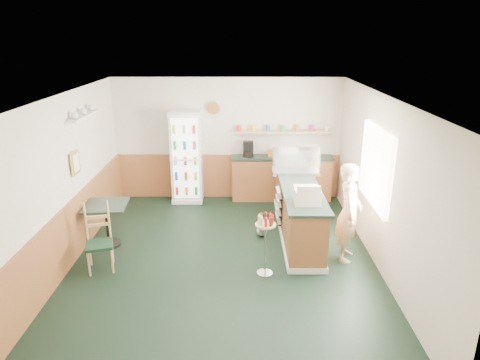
{
  "coord_description": "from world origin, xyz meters",
  "views": [
    {
      "loc": [
        0.31,
        -6.27,
        3.59
      ],
      "look_at": [
        0.28,
        0.6,
        1.22
      ],
      "focal_mm": 32.0,
      "sensor_mm": 36.0,
      "label": 1
    }
  ],
  "objects_px": {
    "drinks_fridge": "(187,157)",
    "cafe_chair": "(100,234)",
    "display_case": "(296,160)",
    "cafe_table": "(107,217)",
    "cash_register": "(307,195)",
    "condiment_stand": "(265,235)",
    "shopkeeper": "(349,213)"
  },
  "relations": [
    {
      "from": "drinks_fridge",
      "to": "condiment_stand",
      "type": "bearing_deg",
      "value": -63.29
    },
    {
      "from": "cafe_chair",
      "to": "drinks_fridge",
      "type": "bearing_deg",
      "value": 54.39
    },
    {
      "from": "cafe_table",
      "to": "cafe_chair",
      "type": "relative_size",
      "value": 0.71
    },
    {
      "from": "drinks_fridge",
      "to": "cafe_chair",
      "type": "relative_size",
      "value": 1.86
    },
    {
      "from": "drinks_fridge",
      "to": "cafe_table",
      "type": "bearing_deg",
      "value": -117.93
    },
    {
      "from": "shopkeeper",
      "to": "cafe_chair",
      "type": "bearing_deg",
      "value": 109.63
    },
    {
      "from": "cafe_table",
      "to": "cafe_chair",
      "type": "distance_m",
      "value": 0.75
    },
    {
      "from": "condiment_stand",
      "to": "cafe_chair",
      "type": "distance_m",
      "value": 2.62
    },
    {
      "from": "shopkeeper",
      "to": "condiment_stand",
      "type": "distance_m",
      "value": 1.47
    },
    {
      "from": "display_case",
      "to": "cafe_chair",
      "type": "xyz_separation_m",
      "value": [
        -3.28,
        -1.81,
        -0.7
      ]
    },
    {
      "from": "drinks_fridge",
      "to": "cafe_table",
      "type": "distance_m",
      "value": 2.5
    },
    {
      "from": "display_case",
      "to": "shopkeeper",
      "type": "bearing_deg",
      "value": -65.37
    },
    {
      "from": "condiment_stand",
      "to": "cafe_table",
      "type": "height_order",
      "value": "condiment_stand"
    },
    {
      "from": "cash_register",
      "to": "shopkeeper",
      "type": "distance_m",
      "value": 0.76
    },
    {
      "from": "display_case",
      "to": "cafe_table",
      "type": "distance_m",
      "value": 3.63
    },
    {
      "from": "display_case",
      "to": "cash_register",
      "type": "distance_m",
      "value": 1.53
    },
    {
      "from": "cash_register",
      "to": "condiment_stand",
      "type": "bearing_deg",
      "value": -143.84
    },
    {
      "from": "display_case",
      "to": "cafe_chair",
      "type": "relative_size",
      "value": 0.83
    },
    {
      "from": "condiment_stand",
      "to": "cafe_table",
      "type": "distance_m",
      "value": 2.89
    },
    {
      "from": "drinks_fridge",
      "to": "cash_register",
      "type": "height_order",
      "value": "drinks_fridge"
    },
    {
      "from": "cafe_chair",
      "to": "display_case",
      "type": "bearing_deg",
      "value": 12.77
    },
    {
      "from": "cafe_table",
      "to": "condiment_stand",
      "type": "bearing_deg",
      "value": -19.38
    },
    {
      "from": "cash_register",
      "to": "cafe_table",
      "type": "distance_m",
      "value": 3.48
    },
    {
      "from": "display_case",
      "to": "cafe_table",
      "type": "relative_size",
      "value": 1.16
    },
    {
      "from": "condiment_stand",
      "to": "cafe_table",
      "type": "xyz_separation_m",
      "value": [
        -2.72,
        0.96,
        -0.12
      ]
    },
    {
      "from": "drinks_fridge",
      "to": "condiment_stand",
      "type": "distance_m",
      "value": 3.52
    },
    {
      "from": "cafe_chair",
      "to": "cash_register",
      "type": "bearing_deg",
      "value": -11.15
    },
    {
      "from": "drinks_fridge",
      "to": "shopkeeper",
      "type": "bearing_deg",
      "value": -41.69
    },
    {
      "from": "display_case",
      "to": "cash_register",
      "type": "relative_size",
      "value": 2.12
    },
    {
      "from": "shopkeeper",
      "to": "condiment_stand",
      "type": "height_order",
      "value": "shopkeeper"
    },
    {
      "from": "drinks_fridge",
      "to": "display_case",
      "type": "relative_size",
      "value": 2.24
    },
    {
      "from": "shopkeeper",
      "to": "condiment_stand",
      "type": "bearing_deg",
      "value": 125.46
    }
  ]
}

